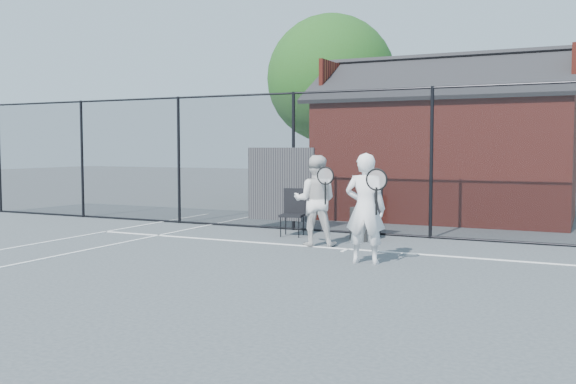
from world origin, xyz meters
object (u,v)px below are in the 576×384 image
at_px(player_front, 365,208).
at_px(waste_bin, 361,224).
at_px(chair_left, 292,213).
at_px(chair_right, 367,213).
at_px(player_back, 315,201).
at_px(clubhouse, 447,155).

bearing_deg(player_front, waste_bin, 110.36).
distance_m(player_front, chair_left, 3.28).
height_order(chair_left, waste_bin, chair_left).
bearing_deg(chair_right, waste_bin, -73.23).
bearing_deg(chair_left, player_back, -55.95).
relative_size(player_back, waste_bin, 2.58).
bearing_deg(chair_right, player_front, -61.72).
relative_size(player_front, waste_bin, 2.67).
distance_m(player_front, chair_right, 2.94).
bearing_deg(waste_bin, player_back, -120.50).
bearing_deg(player_back, player_front, -43.36).
bearing_deg(chair_left, chair_right, 9.61).
bearing_deg(clubhouse, chair_right, -98.94).
relative_size(chair_left, waste_bin, 1.46).
bearing_deg(player_back, chair_left, 133.86).
relative_size(chair_left, chair_right, 0.94).
height_order(clubhouse, waste_bin, clubhouse).
xyz_separation_m(clubhouse, chair_right, (-0.69, -4.40, -1.11)).
bearing_deg(player_front, player_back, 136.64).
xyz_separation_m(clubhouse, chair_left, (-2.11, -4.90, -1.14)).
bearing_deg(chair_right, player_back, -98.84).
distance_m(chair_left, waste_bin, 1.48).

